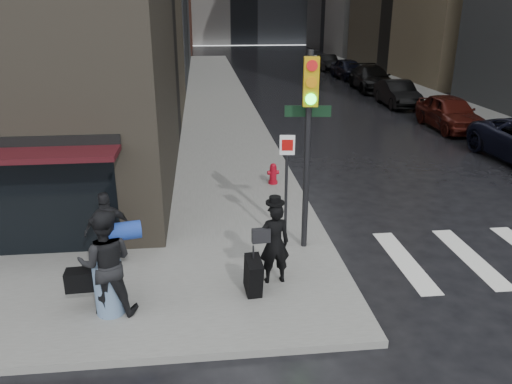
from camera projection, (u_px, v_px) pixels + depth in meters
ground at (259, 293)px, 10.22m from camera, size 140.00×140.00×0.00m
sidewalk_left at (215, 89)px, 35.36m from camera, size 4.00×50.00×0.15m
sidewalk_right at (399, 86)px, 36.74m from camera, size 3.00×50.00×0.15m
man_overcoat at (270, 249)px, 10.00m from camera, size 0.99×1.04×1.92m
man_jeans at (106, 263)px, 8.97m from camera, size 1.48×0.82×2.06m
man_greycoat at (108, 229)px, 10.74m from camera, size 1.08×0.78×1.71m
traffic_light at (307, 127)px, 10.81m from camera, size 1.13×0.55×4.52m
fire_hydrant at (273, 175)px, 16.03m from camera, size 0.38×0.30×0.68m
parked_car_1 at (450, 112)px, 23.74m from camera, size 2.00×4.75×1.60m
parked_car_2 at (397, 93)px, 29.35m from camera, size 1.76×4.58×1.49m
parked_car_3 at (371, 78)px, 34.99m from camera, size 2.68×5.85×1.66m
parked_car_4 at (348, 69)px, 40.62m from camera, size 2.23×4.83×1.60m
parked_car_5 at (328, 63)px, 46.25m from camera, size 1.49×4.26×1.40m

